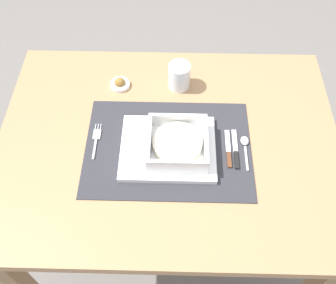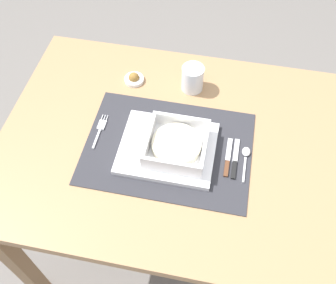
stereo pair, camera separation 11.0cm
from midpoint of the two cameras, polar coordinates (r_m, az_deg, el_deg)
name	(u,v)px [view 2 (the right image)]	position (r m, az deg, el deg)	size (l,w,h in m)	color
ground_plane	(169,237)	(1.79, 1.98, -13.83)	(6.00, 6.00, 0.00)	slate
dining_table	(170,160)	(1.22, 2.82, -2.81)	(1.01, 0.76, 0.74)	#A37A51
placemat	(168,148)	(1.12, 2.80, -1.04)	(0.48, 0.34, 0.00)	#2D2D33
serving_plate	(168,148)	(1.11, 2.81, -1.10)	(0.27, 0.22, 0.02)	white
porridge_bowl	(176,145)	(1.08, 4.14, -0.70)	(0.17, 0.17, 0.05)	white
fork	(100,129)	(1.17, -7.23, 1.77)	(0.02, 0.13, 0.00)	silver
spoon	(246,156)	(1.13, 14.05, -2.20)	(0.02, 0.11, 0.01)	silver
butter_knife	(235,161)	(1.12, 12.56, -2.88)	(0.01, 0.14, 0.01)	black
bread_knife	(228,160)	(1.12, 11.53, -2.76)	(0.01, 0.13, 0.01)	#59331E
drinking_glass	(192,79)	(1.25, 6.14, 8.93)	(0.07, 0.07, 0.09)	white
condiment_saucer	(134,79)	(1.29, -2.55, 9.10)	(0.06, 0.06, 0.03)	white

